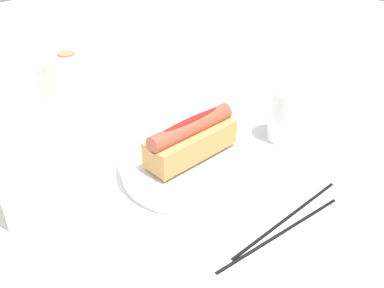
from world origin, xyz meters
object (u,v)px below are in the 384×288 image
at_px(hotdog_front, 192,140).
at_px(water_glass, 289,116).
at_px(paper_towel_roll, 72,89).
at_px(chopstick_far, 281,232).
at_px(napkin_box, 39,165).
at_px(chopstick_near, 287,217).
at_px(serving_bowl, 192,163).

distance_m(hotdog_front, water_glass, 0.20).
height_order(paper_towel_roll, chopstick_far, paper_towel_roll).
bearing_deg(napkin_box, chopstick_near, -30.91).
bearing_deg(chopstick_far, chopstick_near, 27.99).
bearing_deg(paper_towel_roll, hotdog_front, -80.30).
bearing_deg(chopstick_far, water_glass, 40.94).
bearing_deg(hotdog_front, paper_towel_roll, 99.70).
xyz_separation_m(serving_bowl, chopstick_near, (0.02, -0.17, -0.01)).
bearing_deg(serving_bowl, chopstick_far, -93.20).
xyz_separation_m(serving_bowl, napkin_box, (-0.21, 0.07, 0.06)).
relative_size(water_glass, chopstick_near, 0.41).
xyz_separation_m(serving_bowl, hotdog_front, (0.00, -0.00, 0.04)).
bearing_deg(water_glass, chopstick_far, -145.25).
xyz_separation_m(paper_towel_roll, napkin_box, (-0.16, -0.19, 0.01)).
bearing_deg(chopstick_far, napkin_box, 134.26).
bearing_deg(serving_bowl, water_glass, -11.77).
height_order(hotdog_front, chopstick_far, hotdog_front).
bearing_deg(hotdog_front, serving_bowl, 90.00).
xyz_separation_m(napkin_box, chopstick_far, (0.20, -0.25, -0.07)).
height_order(napkin_box, chopstick_far, napkin_box).
xyz_separation_m(paper_towel_roll, chopstick_far, (0.04, -0.45, -0.06)).
xyz_separation_m(water_glass, chopstick_near, (-0.17, -0.13, -0.04)).
relative_size(hotdog_front, paper_towel_roll, 1.12).
bearing_deg(paper_towel_roll, napkin_box, -129.54).
xyz_separation_m(hotdog_front, water_glass, (0.19, -0.04, -0.02)).
height_order(water_glass, paper_towel_roll, paper_towel_roll).
distance_m(hotdog_front, chopstick_far, 0.19).
distance_m(water_glass, napkin_box, 0.41).
relative_size(paper_towel_roll, chopstick_near, 0.61).
distance_m(hotdog_front, chopstick_near, 0.18).
relative_size(napkin_box, chopstick_near, 0.68).
height_order(chopstick_near, chopstick_far, same).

